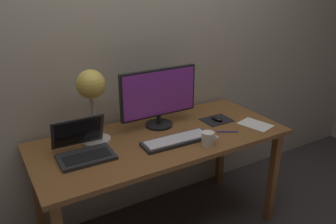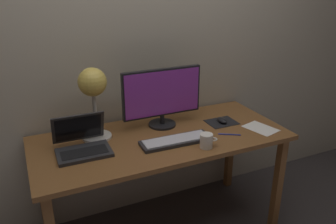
{
  "view_description": "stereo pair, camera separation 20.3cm",
  "coord_description": "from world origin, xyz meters",
  "px_view_note": "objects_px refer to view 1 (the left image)",
  "views": [
    {
      "loc": [
        -0.95,
        -1.7,
        1.69
      ],
      "look_at": [
        0.02,
        -0.05,
        0.92
      ],
      "focal_mm": 36.72,
      "sensor_mm": 36.0,
      "label": 1
    },
    {
      "loc": [
        -0.77,
        -1.8,
        1.69
      ],
      "look_at": [
        0.02,
        -0.05,
        0.92
      ],
      "focal_mm": 36.72,
      "sensor_mm": 36.0,
      "label": 2
    }
  ],
  "objects_px": {
    "laptop": "(82,145)",
    "pen": "(227,132)",
    "monitor": "(159,96)",
    "coffee_mug": "(208,139)",
    "desk_lamp": "(91,91)",
    "mouse": "(217,118)",
    "keyboard_main": "(177,140)"
  },
  "relations": [
    {
      "from": "laptop",
      "to": "keyboard_main",
      "type": "bearing_deg",
      "value": -14.91
    },
    {
      "from": "pen",
      "to": "desk_lamp",
      "type": "bearing_deg",
      "value": 158.07
    },
    {
      "from": "laptop",
      "to": "pen",
      "type": "relative_size",
      "value": 2.2
    },
    {
      "from": "desk_lamp",
      "to": "pen",
      "type": "bearing_deg",
      "value": -21.93
    },
    {
      "from": "monitor",
      "to": "coffee_mug",
      "type": "xyz_separation_m",
      "value": [
        0.11,
        -0.4,
        -0.17
      ]
    },
    {
      "from": "monitor",
      "to": "keyboard_main",
      "type": "relative_size",
      "value": 1.22
    },
    {
      "from": "keyboard_main",
      "to": "desk_lamp",
      "type": "xyz_separation_m",
      "value": [
        -0.42,
        0.26,
        0.31
      ]
    },
    {
      "from": "monitor",
      "to": "pen",
      "type": "bearing_deg",
      "value": -43.87
    },
    {
      "from": "keyboard_main",
      "to": "laptop",
      "type": "bearing_deg",
      "value": 165.09
    },
    {
      "from": "monitor",
      "to": "desk_lamp",
      "type": "xyz_separation_m",
      "value": [
        -0.45,
        -0.0,
        0.11
      ]
    },
    {
      "from": "desk_lamp",
      "to": "monitor",
      "type": "bearing_deg",
      "value": 0.45
    },
    {
      "from": "keyboard_main",
      "to": "laptop",
      "type": "relative_size",
      "value": 1.44
    },
    {
      "from": "desk_lamp",
      "to": "pen",
      "type": "distance_m",
      "value": 0.9
    },
    {
      "from": "pen",
      "to": "mouse",
      "type": "bearing_deg",
      "value": 71.68
    },
    {
      "from": "keyboard_main",
      "to": "pen",
      "type": "bearing_deg",
      "value": -7.8
    },
    {
      "from": "coffee_mug",
      "to": "desk_lamp",
      "type": "bearing_deg",
      "value": 144.53
    },
    {
      "from": "keyboard_main",
      "to": "pen",
      "type": "height_order",
      "value": "keyboard_main"
    },
    {
      "from": "desk_lamp",
      "to": "coffee_mug",
      "type": "xyz_separation_m",
      "value": [
        0.56,
        -0.4,
        -0.28
      ]
    },
    {
      "from": "monitor",
      "to": "pen",
      "type": "height_order",
      "value": "monitor"
    },
    {
      "from": "laptop",
      "to": "coffee_mug",
      "type": "distance_m",
      "value": 0.73
    },
    {
      "from": "laptop",
      "to": "desk_lamp",
      "type": "xyz_separation_m",
      "value": [
        0.12,
        0.12,
        0.27
      ]
    },
    {
      "from": "coffee_mug",
      "to": "keyboard_main",
      "type": "bearing_deg",
      "value": 135.63
    },
    {
      "from": "desk_lamp",
      "to": "coffee_mug",
      "type": "bearing_deg",
      "value": -35.47
    },
    {
      "from": "laptop",
      "to": "desk_lamp",
      "type": "height_order",
      "value": "desk_lamp"
    },
    {
      "from": "keyboard_main",
      "to": "monitor",
      "type": "bearing_deg",
      "value": 84.39
    },
    {
      "from": "desk_lamp",
      "to": "coffee_mug",
      "type": "relative_size",
      "value": 4.04
    },
    {
      "from": "keyboard_main",
      "to": "laptop",
      "type": "xyz_separation_m",
      "value": [
        -0.54,
        0.14,
        0.05
      ]
    },
    {
      "from": "desk_lamp",
      "to": "mouse",
      "type": "relative_size",
      "value": 4.67
    },
    {
      "from": "laptop",
      "to": "monitor",
      "type": "bearing_deg",
      "value": 12.4
    },
    {
      "from": "laptop",
      "to": "desk_lamp",
      "type": "relative_size",
      "value": 0.69
    },
    {
      "from": "monitor",
      "to": "desk_lamp",
      "type": "relative_size",
      "value": 1.21
    },
    {
      "from": "mouse",
      "to": "pen",
      "type": "xyz_separation_m",
      "value": [
        -0.06,
        -0.18,
        -0.02
      ]
    }
  ]
}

